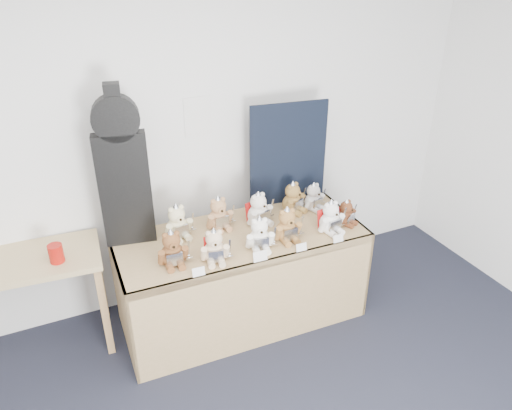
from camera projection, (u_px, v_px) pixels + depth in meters
name	position (u px, v px, depth m)	size (l,w,h in m)	color
room_shell	(198.00, 117.00, 3.71)	(6.00, 6.00, 6.00)	silver
display_table	(245.00, 259.00, 3.68)	(1.85, 0.82, 0.76)	#947B4B
side_table	(32.00, 274.00, 3.41)	(0.97, 0.59, 0.78)	tan
guitar_case	(123.00, 170.00, 3.33)	(0.36, 0.16, 1.14)	black
navy_board	(288.00, 154.00, 3.92)	(0.63, 0.02, 0.84)	black
red_cup	(56.00, 253.00, 3.30)	(0.10, 0.10, 0.13)	#A8120B
teddy_front_far_left	(172.00, 250.00, 3.28)	(0.23, 0.19, 0.28)	brown
teddy_front_left	(215.00, 247.00, 3.32)	(0.22, 0.20, 0.27)	beige
teddy_front_centre	(260.00, 235.00, 3.45)	(0.23, 0.20, 0.28)	white
teddy_front_right	(287.00, 226.00, 3.55)	(0.23, 0.18, 0.28)	#9E6E3C
teddy_front_far_right	(331.00, 218.00, 3.66)	(0.23, 0.20, 0.28)	white
teddy_front_end	(346.00, 214.00, 3.76)	(0.18, 0.18, 0.22)	brown
teddy_back_left	(178.00, 223.00, 3.58)	(0.24, 0.20, 0.29)	beige
teddy_back_centre_left	(219.00, 214.00, 3.70)	(0.23, 0.19, 0.28)	tan
teddy_back_centre_right	(259.00, 210.00, 3.75)	(0.24, 0.22, 0.29)	white
teddy_back_right	(293.00, 199.00, 3.92)	(0.23, 0.22, 0.28)	olive
teddy_back_end	(314.00, 198.00, 3.97)	(0.21, 0.19, 0.25)	silver
entry_card_a	(199.00, 272.00, 3.20)	(0.08, 0.00, 0.06)	silver
entry_card_b	(260.00, 256.00, 3.34)	(0.10, 0.00, 0.07)	silver
entry_card_c	(301.00, 247.00, 3.46)	(0.08, 0.00, 0.06)	silver
entry_card_d	(338.00, 238.00, 3.56)	(0.08, 0.00, 0.06)	silver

